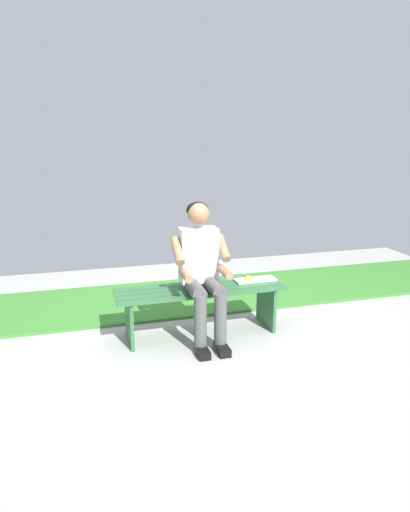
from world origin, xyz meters
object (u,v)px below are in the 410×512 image
book_open (255,280)px  apple (248,279)px  person_seated (202,267)px  bench_near (201,300)px

book_open → apple: bearing=14.9°
apple → person_seated: bearing=15.8°
apple → book_open: 0.09m
bench_near → book_open: bearing=-173.5°
bench_near → book_open: book_open is taller
person_seated → book_open: person_seated is taller
book_open → bench_near: bearing=5.5°
bench_near → person_seated: (0.02, 0.10, 0.35)m
bench_near → apple: apple is taller
bench_near → book_open: size_ratio=3.85×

